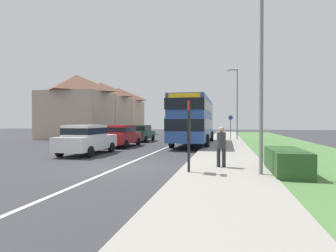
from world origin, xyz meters
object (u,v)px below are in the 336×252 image
at_px(double_decker_bus, 194,118).
at_px(cycle_route_sign, 231,126).
at_px(bus_stop_sign, 189,131).
at_px(parked_car_white, 87,138).
at_px(street_lamp_near, 258,41).
at_px(pedestrian_at_stop, 221,145).
at_px(parked_car_red, 121,135).
at_px(parked_car_dark_green, 141,132).
at_px(street_lamp_mid, 236,99).

distance_m(double_decker_bus, cycle_route_sign, 6.87).
height_order(bus_stop_sign, cycle_route_sign, bus_stop_sign).
xyz_separation_m(parked_car_white, street_lamp_near, (8.79, -4.78, 3.57)).
xyz_separation_m(parked_car_white, pedestrian_at_stop, (7.58, -3.60, 0.05)).
bearing_deg(street_lamp_near, pedestrian_at_stop, 135.63).
xyz_separation_m(double_decker_bus, parked_car_red, (-5.15, -2.67, -1.25)).
relative_size(parked_car_dark_green, street_lamp_mid, 0.55).
xyz_separation_m(parked_car_white, parked_car_dark_green, (-0.21, 10.68, -0.06)).
relative_size(parked_car_white, street_lamp_near, 0.55).
distance_m(parked_car_white, cycle_route_sign, 16.16).
relative_size(parked_car_dark_green, pedestrian_at_stop, 2.38).
xyz_separation_m(parked_car_red, street_lamp_near, (8.74, -9.89, 3.60)).
bearing_deg(parked_car_white, bus_stop_sign, -36.87).
bearing_deg(parked_car_red, street_lamp_near, -48.54).
relative_size(parked_car_white, parked_car_dark_green, 1.09).
height_order(parked_car_white, bus_stop_sign, bus_stop_sign).
xyz_separation_m(street_lamp_near, street_lamp_mid, (-0.06, 18.96, -0.36)).
height_order(double_decker_bus, parked_car_white, double_decker_bus).
relative_size(parked_car_dark_green, cycle_route_sign, 1.58).
bearing_deg(bus_stop_sign, parked_car_red, 122.87).
relative_size(street_lamp_near, street_lamp_mid, 1.10).
distance_m(parked_car_white, street_lamp_mid, 16.95).
bearing_deg(cycle_route_sign, parked_car_dark_green, -158.89).
height_order(parked_car_white, parked_car_dark_green, parked_car_white).
distance_m(double_decker_bus, bus_stop_sign, 12.74).
relative_size(double_decker_bus, pedestrian_at_stop, 6.29).
bearing_deg(pedestrian_at_stop, street_lamp_mid, 86.29).
relative_size(double_decker_bus, bus_stop_sign, 4.04).
bearing_deg(cycle_route_sign, double_decker_bus, -115.92).
height_order(double_decker_bus, street_lamp_near, street_lamp_near).
height_order(bus_stop_sign, street_lamp_near, street_lamp_near).
bearing_deg(cycle_route_sign, parked_car_red, -132.70).
relative_size(pedestrian_at_stop, street_lamp_near, 0.21).
height_order(pedestrian_at_stop, street_lamp_near, street_lamp_near).
relative_size(parked_car_white, pedestrian_at_stop, 2.60).
xyz_separation_m(double_decker_bus, bus_stop_sign, (1.31, -12.66, -0.60)).
xyz_separation_m(pedestrian_at_stop, street_lamp_near, (1.21, -1.18, 3.52)).
distance_m(pedestrian_at_stop, cycle_route_sign, 17.54).
relative_size(parked_car_white, street_lamp_mid, 0.61).
bearing_deg(parked_car_white, cycle_route_sign, 59.54).
height_order(double_decker_bus, bus_stop_sign, double_decker_bus).
distance_m(bus_stop_sign, cycle_route_sign, 18.88).
distance_m(pedestrian_at_stop, bus_stop_sign, 1.76).
height_order(pedestrian_at_stop, street_lamp_mid, street_lamp_mid).
bearing_deg(cycle_route_sign, street_lamp_near, -88.16).
bearing_deg(parked_car_dark_green, street_lamp_mid, 21.33).
bearing_deg(parked_car_red, cycle_route_sign, 47.30).
relative_size(parked_car_dark_green, bus_stop_sign, 1.53).
bearing_deg(parked_car_red, bus_stop_sign, -57.13).
distance_m(cycle_route_sign, street_lamp_near, 18.97).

